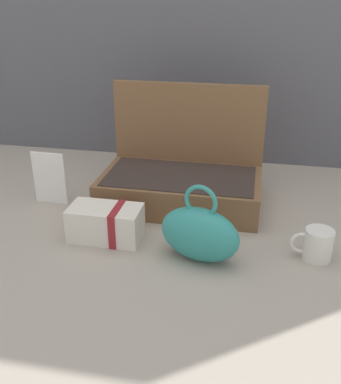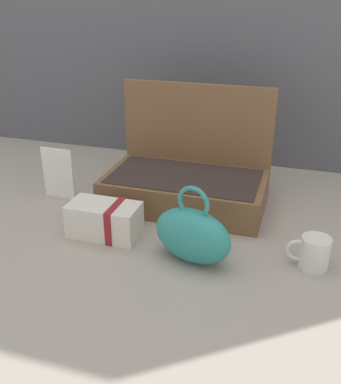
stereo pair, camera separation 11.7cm
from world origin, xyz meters
name	(u,v)px [view 2 (the right image)]	position (x,y,z in m)	size (l,w,h in m)	color
ground_plane	(172,222)	(0.00, 0.00, 0.00)	(6.00, 6.00, 0.00)	#9E9384
open_suitcase	(188,178)	(0.01, 0.15, 0.08)	(0.50, 0.29, 0.36)	brown
teal_pouch_handbag	(193,235)	(0.11, -0.17, 0.07)	(0.23, 0.15, 0.21)	teal
cream_toiletry_bag	(106,220)	(-0.15, -0.12, 0.05)	(0.20, 0.11, 0.10)	silver
coffee_mug	(314,253)	(0.40, -0.11, 0.04)	(0.11, 0.07, 0.08)	silver
info_card_left	(58,173)	(-0.40, 0.06, 0.09)	(0.11, 0.01, 0.17)	white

